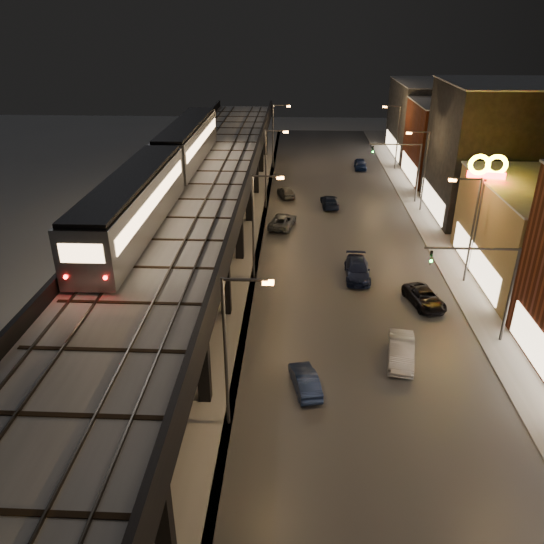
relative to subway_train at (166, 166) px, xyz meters
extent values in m
cube|color=#46474D|center=(16.00, -0.05, -8.50)|extent=(17.00, 120.00, 0.06)
cube|color=#9FA1A8|center=(26.00, -0.05, -8.46)|extent=(4.00, 120.00, 0.14)
cube|color=#9FA1A8|center=(2.50, -0.05, -8.50)|extent=(11.00, 120.00, 0.06)
cube|color=black|center=(2.50, -3.05, -2.73)|extent=(9.00, 100.00, 1.00)
cube|color=black|center=(6.20, -30.05, -5.88)|extent=(0.70, 0.70, 5.30)
cube|color=black|center=(2.50, -30.05, -3.38)|extent=(8.00, 0.60, 0.50)
cube|color=black|center=(-1.20, -20.05, -5.88)|extent=(0.70, 0.70, 5.30)
cube|color=black|center=(6.20, -20.05, -5.88)|extent=(0.70, 0.70, 5.30)
cube|color=black|center=(2.50, -20.05, -3.38)|extent=(8.00, 0.60, 0.50)
cube|color=black|center=(-1.20, -10.05, -5.88)|extent=(0.70, 0.70, 5.30)
cube|color=black|center=(6.20, -10.05, -5.88)|extent=(0.70, 0.70, 5.30)
cube|color=black|center=(2.50, -10.05, -3.38)|extent=(8.00, 0.60, 0.50)
cube|color=black|center=(-1.20, -0.05, -5.88)|extent=(0.70, 0.70, 5.30)
cube|color=black|center=(6.20, -0.05, -5.88)|extent=(0.70, 0.70, 5.30)
cube|color=black|center=(2.50, -0.05, -3.38)|extent=(8.00, 0.60, 0.50)
cube|color=black|center=(-1.20, 9.95, -5.88)|extent=(0.70, 0.70, 5.30)
cube|color=black|center=(6.20, 9.95, -5.88)|extent=(0.70, 0.70, 5.30)
cube|color=black|center=(2.50, 9.95, -3.38)|extent=(8.00, 0.60, 0.50)
cube|color=black|center=(-1.20, 19.95, -5.88)|extent=(0.70, 0.70, 5.30)
cube|color=black|center=(6.20, 19.95, -5.88)|extent=(0.70, 0.70, 5.30)
cube|color=black|center=(2.50, 19.95, -3.38)|extent=(8.00, 0.60, 0.50)
cube|color=black|center=(-1.20, 29.95, -5.88)|extent=(0.70, 0.70, 5.30)
cube|color=black|center=(6.20, 29.95, -5.88)|extent=(0.70, 0.70, 5.30)
cube|color=black|center=(2.50, 29.95, -3.38)|extent=(8.00, 0.60, 0.50)
cube|color=black|center=(-1.20, 39.95, -5.88)|extent=(0.70, 0.70, 5.30)
cube|color=black|center=(6.20, 39.95, -5.88)|extent=(0.70, 0.70, 5.30)
cube|color=black|center=(2.50, 39.95, -3.38)|extent=(8.00, 0.60, 0.50)
cube|color=#B2B7C1|center=(2.50, -3.05, -2.15)|extent=(8.40, 100.00, 0.16)
cube|color=#332D28|center=(-0.72, -3.05, -1.99)|extent=(0.08, 98.00, 0.16)
cube|color=#332D28|center=(0.72, -3.05, -1.99)|extent=(0.08, 98.00, 0.16)
cube|color=#332D28|center=(3.78, -3.05, -1.99)|extent=(0.08, 98.00, 0.16)
cube|color=#332D28|center=(5.22, -3.05, -1.99)|extent=(0.08, 98.00, 0.16)
cube|color=black|center=(2.50, -33.05, -2.04)|extent=(7.80, 0.24, 0.06)
cube|color=black|center=(2.50, -17.05, -2.04)|extent=(7.80, 0.24, 0.06)
cube|color=black|center=(2.50, -1.05, -2.04)|extent=(7.80, 0.24, 0.06)
cube|color=black|center=(2.50, 14.95, -2.04)|extent=(7.80, 0.24, 0.06)
cube|color=black|center=(2.50, 30.95, -2.04)|extent=(7.80, 0.24, 0.06)
cube|color=black|center=(6.85, -3.05, -1.68)|extent=(0.30, 100.00, 1.10)
cube|color=black|center=(-1.85, -3.05, -1.68)|extent=(0.30, 100.00, 1.10)
cube|color=beige|center=(26.45, -17.05, -6.93)|extent=(0.10, 9.60, 2.40)
cube|color=beige|center=(26.45, -3.05, -6.93)|extent=(0.10, 12.00, 2.40)
cube|color=black|center=(32.50, 12.95, -1.53)|extent=(12.00, 13.00, 14.00)
cube|color=beige|center=(26.45, 12.95, -6.93)|extent=(0.10, 10.40, 2.40)
cube|color=#B2B7C1|center=(32.50, 12.95, 5.55)|extent=(12.20, 13.20, 0.16)
cube|color=#4F2117|center=(32.50, 26.95, -3.53)|extent=(12.00, 12.00, 10.00)
cube|color=beige|center=(26.45, 26.95, -6.93)|extent=(0.10, 9.60, 2.40)
cube|color=#B2B7C1|center=(32.50, 26.95, 1.55)|extent=(12.20, 12.20, 0.16)
cube|color=#343434|center=(32.50, 40.95, -3.03)|extent=(12.00, 16.00, 11.00)
cube|color=beige|center=(26.45, 40.95, -6.93)|extent=(0.10, 12.80, 2.40)
cube|color=#B2B7C1|center=(32.50, 40.95, 2.55)|extent=(12.20, 16.20, 0.16)
cylinder|color=#38383A|center=(7.80, -22.05, -4.03)|extent=(0.18, 0.18, 9.00)
cube|color=#38383A|center=(8.90, -22.05, 0.37)|extent=(2.20, 0.12, 0.12)
cube|color=orange|center=(10.00, -22.05, 0.25)|extent=(0.55, 0.28, 0.18)
cylinder|color=#38383A|center=(7.80, -4.05, -4.03)|extent=(0.18, 0.18, 9.00)
cube|color=#38383A|center=(8.90, -4.05, 0.37)|extent=(2.20, 0.12, 0.12)
cube|color=orange|center=(10.00, -4.05, 0.25)|extent=(0.55, 0.28, 0.18)
cylinder|color=#38383A|center=(25.50, -4.05, -4.03)|extent=(0.18, 0.18, 9.00)
cube|color=#38383A|center=(24.40, -4.05, 0.37)|extent=(2.20, 0.12, 0.12)
cube|color=orange|center=(23.30, -4.05, 0.25)|extent=(0.55, 0.28, 0.18)
cylinder|color=#38383A|center=(7.80, 13.95, -4.03)|extent=(0.18, 0.18, 9.00)
cube|color=#38383A|center=(8.90, 13.95, 0.37)|extent=(2.20, 0.12, 0.12)
cube|color=orange|center=(10.00, 13.95, 0.25)|extent=(0.55, 0.28, 0.18)
cylinder|color=#38383A|center=(25.50, 13.95, -4.03)|extent=(0.18, 0.18, 9.00)
cube|color=#38383A|center=(24.40, 13.95, 0.37)|extent=(2.20, 0.12, 0.12)
cube|color=orange|center=(23.30, 13.95, 0.25)|extent=(0.55, 0.28, 0.18)
cylinder|color=#38383A|center=(7.80, 31.95, -4.03)|extent=(0.18, 0.18, 9.00)
cube|color=#38383A|center=(8.90, 31.95, 0.37)|extent=(2.20, 0.12, 0.12)
cube|color=orange|center=(10.00, 31.95, 0.25)|extent=(0.55, 0.28, 0.18)
cylinder|color=#38383A|center=(25.50, 31.95, -4.03)|extent=(0.18, 0.18, 9.00)
cube|color=#38383A|center=(24.40, 31.95, 0.37)|extent=(2.20, 0.12, 0.12)
cube|color=orange|center=(23.30, 31.95, 0.25)|extent=(0.55, 0.28, 0.18)
cylinder|color=#38383A|center=(25.50, -13.05, -5.03)|extent=(0.20, 0.20, 7.00)
cube|color=#38383A|center=(22.50, -13.05, -1.63)|extent=(6.00, 0.12, 0.12)
imported|color=black|center=(20.00, -13.05, -2.13)|extent=(0.20, 0.16, 1.00)
sphere|color=#0CFF26|center=(20.00, -13.20, -2.38)|extent=(0.18, 0.18, 0.18)
cylinder|color=#38383A|center=(25.50, 16.95, -5.03)|extent=(0.20, 0.20, 7.00)
cube|color=#38383A|center=(22.50, 16.95, -1.63)|extent=(6.00, 0.12, 0.12)
imported|color=black|center=(20.00, 16.95, -2.13)|extent=(0.20, 0.16, 1.00)
sphere|color=#0CFF26|center=(20.00, 16.80, -2.38)|extent=(0.18, 0.18, 0.18)
cube|color=gray|center=(0.00, -9.97, -0.12)|extent=(3.15, 19.01, 3.59)
cube|color=black|center=(0.00, -9.97, 1.81)|extent=(2.82, 18.47, 0.27)
cube|color=#FBC68A|center=(-1.59, -9.97, 0.37)|extent=(0.05, 17.38, 0.98)
cube|color=#FBC68A|center=(1.59, -9.97, 0.37)|extent=(0.05, 17.38, 0.98)
cube|color=gray|center=(0.00, 9.98, -0.12)|extent=(3.15, 19.01, 3.59)
cube|color=black|center=(0.00, 9.98, 1.81)|extent=(2.82, 18.47, 0.27)
cube|color=#FBC68A|center=(-1.59, 9.98, 0.37)|extent=(0.05, 17.38, 0.98)
cube|color=#FBC68A|center=(1.59, 9.98, 0.37)|extent=(0.05, 17.38, 0.98)
cube|color=#FBC68A|center=(0.00, -19.48, 0.42)|extent=(2.39, 0.05, 1.09)
sphere|color=#FF0C0C|center=(-1.09, -19.50, -0.99)|extent=(0.22, 0.22, 0.22)
sphere|color=#FF0C0C|center=(1.09, -19.50, -0.99)|extent=(0.22, 0.22, 0.22)
imported|color=#17254B|center=(12.01, -18.91, -7.91)|extent=(2.11, 3.96, 1.24)
imported|color=slate|center=(9.89, 7.98, -7.87)|extent=(3.15, 5.15, 1.33)
imported|color=black|center=(15.20, 14.76, -7.88)|extent=(2.15, 4.64, 1.31)
imported|color=slate|center=(10.02, 18.18, -7.88)|extent=(2.59, 4.15, 1.32)
imported|color=#8E919E|center=(18.22, -15.74, -7.80)|extent=(2.27, 4.67, 1.47)
imported|color=black|center=(21.30, -8.22, -7.91)|extent=(3.09, 4.85, 1.25)
imported|color=#131C3F|center=(16.59, -3.67, -7.81)|extent=(2.16, 5.03, 1.44)
imported|color=#101F50|center=(20.50, 31.87, -7.83)|extent=(1.79, 4.21, 1.42)
cylinder|color=#38383A|center=(26.50, -2.07, -4.36)|extent=(0.24, 0.24, 8.35)
cube|color=#FF0C0C|center=(26.50, -2.07, 0.13)|extent=(2.92, 0.25, 0.52)
torus|color=yellow|center=(25.82, -2.07, 0.96)|extent=(1.72, 0.69, 1.69)
torus|color=yellow|center=(27.18, -2.07, 0.96)|extent=(1.72, 0.69, 1.69)
camera|label=1|loc=(11.23, -44.48, 11.75)|focal=35.00mm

